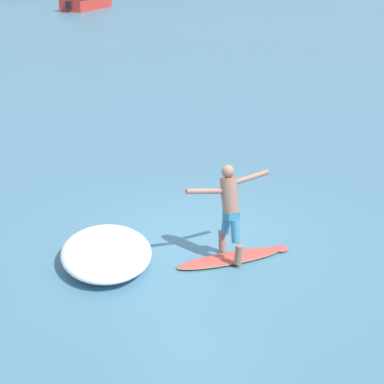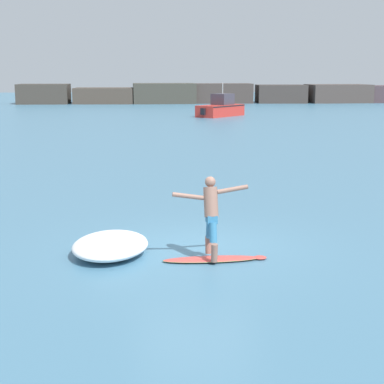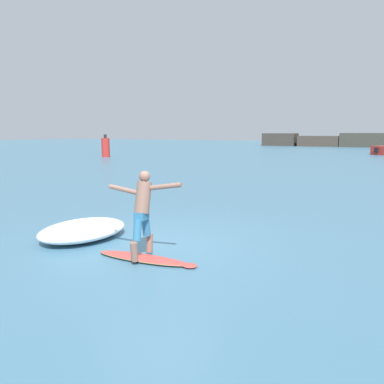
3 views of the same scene
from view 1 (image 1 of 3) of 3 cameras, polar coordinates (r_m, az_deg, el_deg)
name	(u,v)px [view 1 (image 1 of 3)]	position (r m, az deg, el deg)	size (l,w,h in m)	color
ground_plane	(200,239)	(11.94, 0.74, -4.24)	(200.00, 200.00, 0.00)	teal
surfboard	(232,258)	(11.24, 3.55, -5.87)	(2.14, 0.54, 0.20)	#D6473F
surfer	(230,205)	(10.85, 3.36, -1.15)	(1.55, 0.79, 1.64)	#8E6454
fishing_boat_near_jetty	(88,0)	(51.31, -9.27, 16.51)	(4.60, 4.93, 2.76)	red
wave_foam_at_tail	(106,252)	(11.14, -7.64, -5.34)	(1.88, 2.36, 0.40)	white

